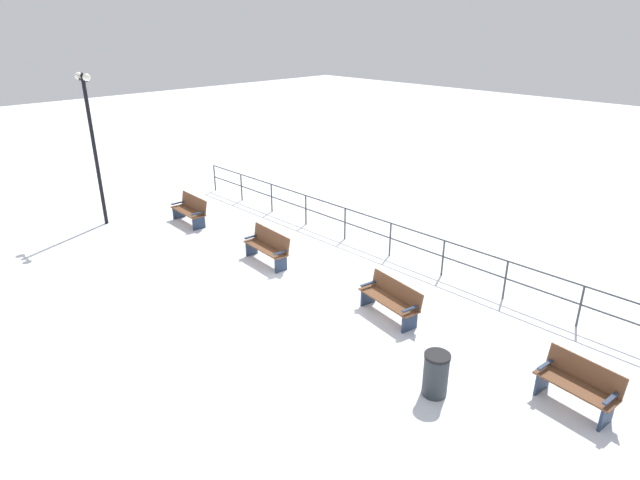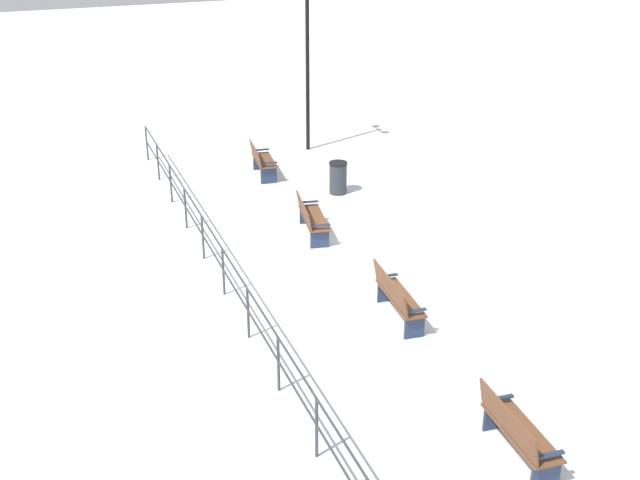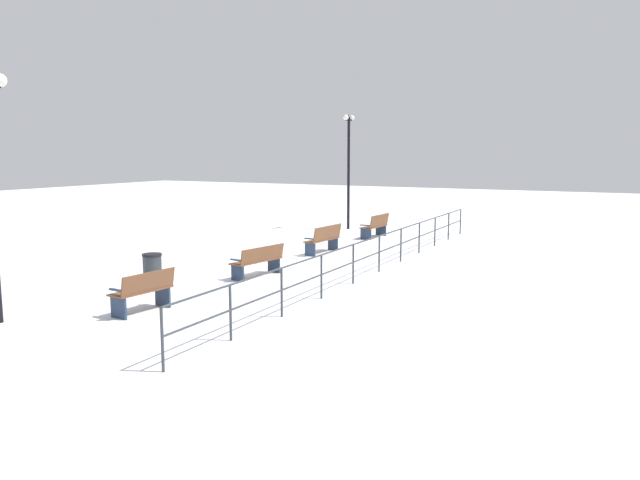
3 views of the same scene
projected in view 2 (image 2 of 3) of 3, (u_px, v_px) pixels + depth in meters
The scene contains 8 objects.
ground_plane at pixel (354, 272), 17.86m from camera, with size 80.00×80.00×0.00m, color white.
bench_nearest at pixel (516, 431), 12.06m from camera, with size 0.65×1.64×0.94m.
bench_second at pixel (396, 296), 15.80m from camera, with size 0.63×1.72×0.95m.
bench_third at pixel (311, 218), 19.47m from camera, with size 0.82×1.74×0.86m.
bench_fourth at pixel (262, 161), 23.20m from camera, with size 0.71×1.45×0.91m.
lamppost_middle at pixel (307, 40), 24.28m from camera, with size 0.27×1.02×4.94m.
waterfront_railing at pixel (223, 263), 16.65m from camera, with size 0.05×18.27×1.06m.
trash_bin at pixel (338, 178), 22.02m from camera, with size 0.49×0.49×0.87m.
Camera 2 is at (-6.29, -14.71, 8.00)m, focal length 46.26 mm.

